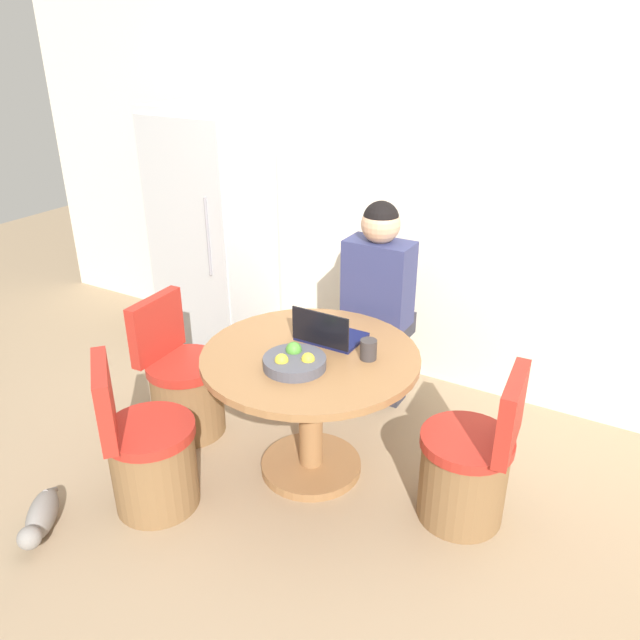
{
  "coord_description": "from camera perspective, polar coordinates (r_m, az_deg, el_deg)",
  "views": [
    {
      "loc": [
        1.37,
        -2.3,
        2.27
      ],
      "look_at": [
        -0.1,
        0.22,
        0.89
      ],
      "focal_mm": 35.0,
      "sensor_mm": 36.0,
      "label": 1
    }
  ],
  "objects": [
    {
      "name": "refrigerator",
      "position": [
        4.67,
        -9.76,
        7.83
      ],
      "size": [
        0.73,
        0.63,
        1.8
      ],
      "color": "silver",
      "rests_on": "ground_plane"
    },
    {
      "name": "cat",
      "position": [
        3.49,
        -24.18,
        -16.13
      ],
      "size": [
        0.32,
        0.4,
        0.16
      ],
      "rotation": [
        0.0,
        0.0,
        5.35
      ],
      "color": "gray",
      "rests_on": "ground_plane"
    },
    {
      "name": "wall_back",
      "position": [
        4.12,
        10.04,
        11.25
      ],
      "size": [
        7.0,
        0.06,
        2.6
      ],
      "color": "silver",
      "rests_on": "ground_plane"
    },
    {
      "name": "coffee_cup",
      "position": [
        3.16,
        4.45,
        -2.71
      ],
      "size": [
        0.09,
        0.09,
        0.1
      ],
      "color": "#383333",
      "rests_on": "dining_table"
    },
    {
      "name": "chair_near_left_corner",
      "position": [
        3.35,
        -15.36,
        -12.08
      ],
      "size": [
        0.53,
        0.53,
        0.85
      ],
      "rotation": [
        0.0,
        0.0,
        2.43
      ],
      "color": "brown",
      "rests_on": "ground_plane"
    },
    {
      "name": "chair_left_side",
      "position": [
        3.88,
        -12.29,
        -6.16
      ],
      "size": [
        0.46,
        0.46,
        0.85
      ],
      "rotation": [
        0.0,
        0.0,
        1.63
      ],
      "color": "brown",
      "rests_on": "ground_plane"
    },
    {
      "name": "laptop",
      "position": [
        3.33,
        0.78,
        -1.31
      ],
      "size": [
        0.33,
        0.26,
        0.2
      ],
      "rotation": [
        0.0,
        0.0,
        3.14
      ],
      "color": "#141947",
      "rests_on": "dining_table"
    },
    {
      "name": "fruit_bowl",
      "position": [
        3.08,
        -2.34,
        -3.79
      ],
      "size": [
        0.31,
        0.31,
        0.1
      ],
      "color": "#4C4C56",
      "rests_on": "dining_table"
    },
    {
      "name": "person_seated",
      "position": [
        3.83,
        5.55,
        2.14
      ],
      "size": [
        0.4,
        0.37,
        1.38
      ],
      "rotation": [
        0.0,
        0.0,
        3.14
      ],
      "color": "#2D2D38",
      "rests_on": "ground_plane"
    },
    {
      "name": "chair_right_side",
      "position": [
        3.25,
        13.35,
        -13.18
      ],
      "size": [
        0.46,
        0.46,
        0.85
      ],
      "rotation": [
        0.0,
        0.0,
        -1.49
      ],
      "color": "brown",
      "rests_on": "ground_plane"
    },
    {
      "name": "ground_plane",
      "position": [
        3.51,
        -0.49,
        -15.02
      ],
      "size": [
        12.0,
        12.0,
        0.0
      ],
      "primitive_type": "plane",
      "color": "#9E8466"
    },
    {
      "name": "dining_table",
      "position": [
        3.33,
        -0.87,
        -6.24
      ],
      "size": [
        1.14,
        1.14,
        0.74
      ],
      "color": "olive",
      "rests_on": "ground_plane"
    }
  ]
}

